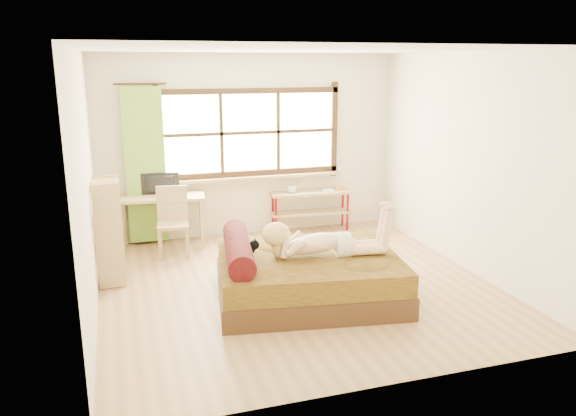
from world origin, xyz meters
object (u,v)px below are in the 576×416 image
object	(u,v)px
desk	(162,202)
chair	(173,217)
kitten	(243,248)
bookshelf	(109,231)
pipe_shelf	(311,202)
woman	(323,229)
bed	(304,275)

from	to	relation	value
desk	chair	xyz separation A→B (m)	(0.11, -0.36, -0.13)
kitten	bookshelf	xyz separation A→B (m)	(-1.38, 1.07, 0.01)
kitten	pipe_shelf	bearing A→B (deg)	64.07
bookshelf	woman	bearing A→B (deg)	-28.54
kitten	pipe_shelf	distance (m)	2.85
desk	kitten	bearing A→B (deg)	-66.60
woman	bed	bearing A→B (deg)	172.65
bed	desk	bearing A→B (deg)	128.85
bookshelf	chair	bearing A→B (deg)	43.57
bed	desk	xyz separation A→B (m)	(-1.34, 2.31, 0.38)
kitten	bookshelf	size ratio (longest dim) A/B	0.24
bed	desk	world-z (taller)	bed
kitten	bookshelf	bearing A→B (deg)	150.91
bed	bookshelf	xyz separation A→B (m)	(-2.05, 1.17, 0.36)
bed	pipe_shelf	size ratio (longest dim) A/B	1.75
chair	bookshelf	size ratio (longest dim) A/B	0.76
desk	bookshelf	bearing A→B (deg)	-115.16
chair	pipe_shelf	bearing A→B (deg)	19.20
bed	pipe_shelf	world-z (taller)	bed
pipe_shelf	bookshelf	xyz separation A→B (m)	(-3.00, -1.27, 0.17)
bed	woman	world-z (taller)	woman
bed	chair	distance (m)	2.32
chair	pipe_shelf	distance (m)	2.23
desk	chair	distance (m)	0.40
pipe_shelf	bookshelf	distance (m)	3.26
bookshelf	kitten	bearing A→B (deg)	-37.88
kitten	desk	distance (m)	2.32
desk	pipe_shelf	world-z (taller)	desk
desk	bookshelf	distance (m)	1.35
woman	desk	distance (m)	2.83
pipe_shelf	woman	bearing A→B (deg)	-102.04
bed	kitten	distance (m)	0.76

